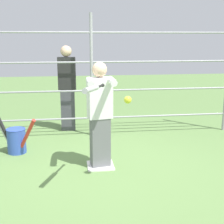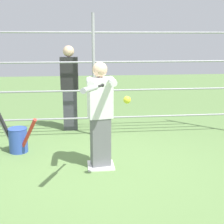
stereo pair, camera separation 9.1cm
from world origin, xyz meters
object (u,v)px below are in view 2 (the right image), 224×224
at_px(baseball_bat_swinging, 92,88).
at_px(bat_bucket, 17,138).
at_px(batter, 100,112).
at_px(softball_in_flight, 127,100).
at_px(bystander_behind_fence, 70,87).

bearing_deg(baseball_bat_swinging, bat_bucket, -53.83).
bearing_deg(bat_bucket, batter, 149.95).
height_order(softball_in_flight, bat_bucket, softball_in_flight).
bearing_deg(bat_bucket, bystander_behind_fence, -125.05).
bearing_deg(baseball_bat_swinging, batter, -101.00).
distance_m(bat_bucket, bystander_behind_fence, 1.70).
distance_m(batter, baseball_bat_swinging, 1.00).
height_order(batter, bat_bucket, batter).
bearing_deg(softball_in_flight, bystander_behind_fence, -74.39).
height_order(batter, bystander_behind_fence, bystander_behind_fence).
bearing_deg(bystander_behind_fence, baseball_bat_swinging, 96.15).
distance_m(baseball_bat_swinging, softball_in_flight, 0.52).
bearing_deg(bat_bucket, baseball_bat_swinging, 126.17).
height_order(batter, softball_in_flight, batter).
distance_m(softball_in_flight, bystander_behind_fence, 2.86).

